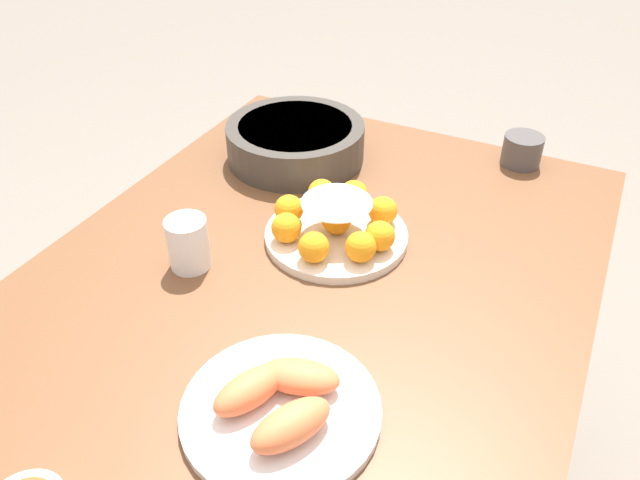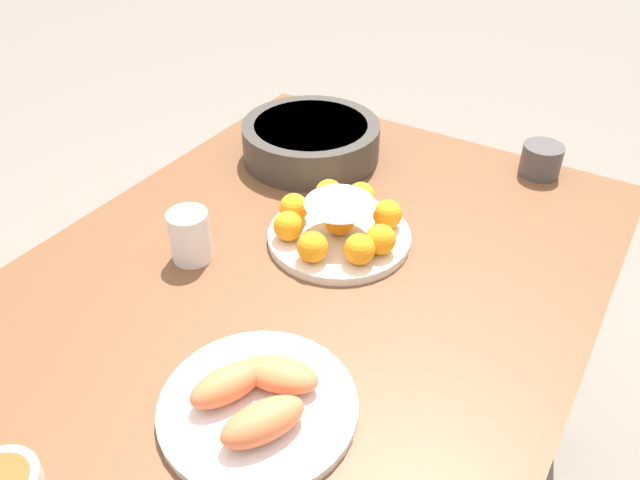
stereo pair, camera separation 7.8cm
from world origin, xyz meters
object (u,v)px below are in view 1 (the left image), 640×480
at_px(dining_table, 304,324).
at_px(seafood_platter, 281,405).
at_px(cake_plate, 336,224).
at_px(serving_bowl, 295,140).
at_px(cup_near, 522,150).
at_px(cup_far, 188,243).

relative_size(dining_table, seafood_platter, 4.62).
xyz_separation_m(cake_plate, serving_bowl, (0.23, 0.20, 0.01)).
distance_m(serving_bowl, seafood_platter, 0.68).
xyz_separation_m(dining_table, cake_plate, (0.13, 0.00, 0.13)).
bearing_deg(seafood_platter, cake_plate, 14.73).
relative_size(dining_table, cup_near, 14.68).
relative_size(serving_bowl, cup_far, 3.21).
relative_size(dining_table, cup_far, 13.27).
bearing_deg(dining_table, seafood_platter, -158.71).
xyz_separation_m(dining_table, cup_far, (-0.05, 0.19, 0.15)).
distance_m(serving_bowl, cup_far, 0.40).
xyz_separation_m(serving_bowl, cup_near, (0.19, -0.44, -0.01)).
distance_m(dining_table, cake_plate, 0.18).
bearing_deg(serving_bowl, cup_near, -66.73).
height_order(serving_bowl, cup_near, serving_bowl).
xyz_separation_m(cake_plate, seafood_platter, (-0.38, -0.10, -0.01)).
bearing_deg(seafood_platter, cup_near, -9.95).
bearing_deg(seafood_platter, cup_far, 54.72).
bearing_deg(cup_near, cake_plate, 150.25).
bearing_deg(serving_bowl, cake_plate, -138.59).
height_order(serving_bowl, cup_far, cup_far).
height_order(cake_plate, seafood_platter, cake_plate).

